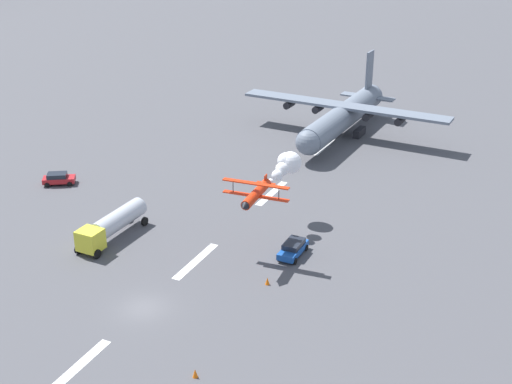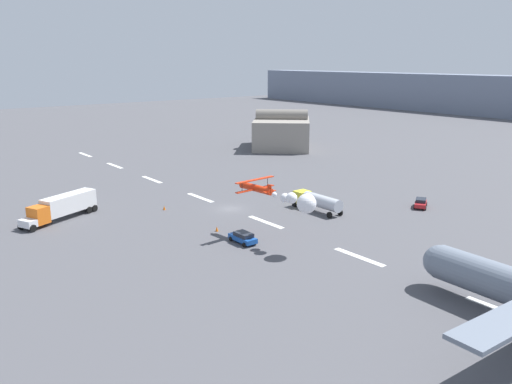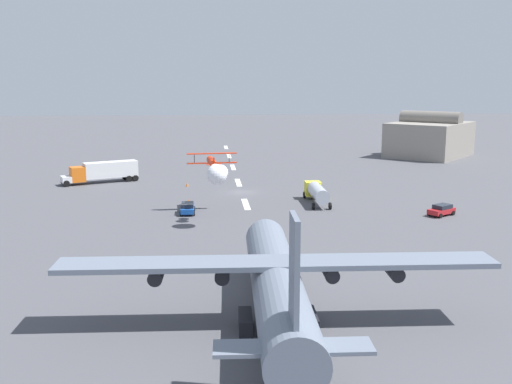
{
  "view_description": "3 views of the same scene",
  "coord_description": "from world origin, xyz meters",
  "px_view_note": "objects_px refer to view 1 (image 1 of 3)",
  "views": [
    {
      "loc": [
        -42.65,
        -31.57,
        34.51
      ],
      "look_at": [
        23.77,
        0.0,
        2.01
      ],
      "focal_mm": 47.72,
      "sensor_mm": 36.0,
      "label": 1
    },
    {
      "loc": [
        70.02,
        -49.41,
        24.5
      ],
      "look_at": [
        13.37,
        -4.99,
        6.36
      ],
      "focal_mm": 37.09,
      "sensor_mm": 36.0,
      "label": 2
    },
    {
      "loc": [
        94.88,
        -6.1,
        18.12
      ],
      "look_at": [
        14.58,
        1.05,
        2.8
      ],
      "focal_mm": 41.39,
      "sensor_mm": 36.0,
      "label": 3
    }
  ],
  "objects_px": {
    "stunt_biplane_red": "(281,170)",
    "airport_staff_sedan": "(58,178)",
    "cargo_transport_plane": "(341,117)",
    "followme_car_yellow": "(293,248)",
    "traffic_cone_near": "(195,373)",
    "fuel_tanker_truck": "(112,224)",
    "traffic_cone_far": "(267,281)"
  },
  "relations": [
    {
      "from": "stunt_biplane_red",
      "to": "airport_staff_sedan",
      "type": "bearing_deg",
      "value": 92.48
    },
    {
      "from": "cargo_transport_plane",
      "to": "fuel_tanker_truck",
      "type": "bearing_deg",
      "value": 164.98
    },
    {
      "from": "cargo_transport_plane",
      "to": "fuel_tanker_truck",
      "type": "xyz_separation_m",
      "value": [
        -42.35,
        11.36,
        -1.51
      ]
    },
    {
      "from": "cargo_transport_plane",
      "to": "fuel_tanker_truck",
      "type": "relative_size",
      "value": 3.34
    },
    {
      "from": "traffic_cone_near",
      "to": "traffic_cone_far",
      "type": "xyz_separation_m",
      "value": [
        14.81,
        0.6,
        0.0
      ]
    },
    {
      "from": "stunt_biplane_red",
      "to": "fuel_tanker_truck",
      "type": "xyz_separation_m",
      "value": [
        -10.73,
        15.15,
        -5.08
      ]
    },
    {
      "from": "stunt_biplane_red",
      "to": "airport_staff_sedan",
      "type": "xyz_separation_m",
      "value": [
        -1.33,
        30.57,
        -6.02
      ]
    },
    {
      "from": "cargo_transport_plane",
      "to": "airport_staff_sedan",
      "type": "distance_m",
      "value": 42.53
    },
    {
      "from": "fuel_tanker_truck",
      "to": "traffic_cone_far",
      "type": "bearing_deg",
      "value": -94.0
    },
    {
      "from": "stunt_biplane_red",
      "to": "fuel_tanker_truck",
      "type": "bearing_deg",
      "value": 125.3
    },
    {
      "from": "stunt_biplane_red",
      "to": "followme_car_yellow",
      "type": "xyz_separation_m",
      "value": [
        -5.65,
        -3.89,
        -6.02
      ]
    },
    {
      "from": "stunt_biplane_red",
      "to": "traffic_cone_far",
      "type": "relative_size",
      "value": 19.77
    },
    {
      "from": "stunt_biplane_red",
      "to": "airport_staff_sedan",
      "type": "relative_size",
      "value": 3.4
    },
    {
      "from": "cargo_transport_plane",
      "to": "stunt_biplane_red",
      "type": "height_order",
      "value": "cargo_transport_plane"
    },
    {
      "from": "fuel_tanker_truck",
      "to": "traffic_cone_far",
      "type": "distance_m",
      "value": 19.14
    },
    {
      "from": "fuel_tanker_truck",
      "to": "traffic_cone_near",
      "type": "bearing_deg",
      "value": -129.41
    },
    {
      "from": "followme_car_yellow",
      "to": "fuel_tanker_truck",
      "type": "bearing_deg",
      "value": 104.93
    },
    {
      "from": "traffic_cone_near",
      "to": "fuel_tanker_truck",
      "type": "bearing_deg",
      "value": 50.59
    },
    {
      "from": "traffic_cone_near",
      "to": "cargo_transport_plane",
      "type": "bearing_deg",
      "value": 8.07
    },
    {
      "from": "cargo_transport_plane",
      "to": "followme_car_yellow",
      "type": "bearing_deg",
      "value": -168.36
    },
    {
      "from": "stunt_biplane_red",
      "to": "traffic_cone_near",
      "type": "xyz_separation_m",
      "value": [
        -26.87,
        -4.5,
        -6.46
      ]
    },
    {
      "from": "cargo_transport_plane",
      "to": "followme_car_yellow",
      "type": "height_order",
      "value": "cargo_transport_plane"
    },
    {
      "from": "traffic_cone_near",
      "to": "traffic_cone_far",
      "type": "bearing_deg",
      "value": 2.34
    },
    {
      "from": "cargo_transport_plane",
      "to": "stunt_biplane_red",
      "type": "relative_size",
      "value": 2.2
    },
    {
      "from": "cargo_transport_plane",
      "to": "traffic_cone_near",
      "type": "height_order",
      "value": "cargo_transport_plane"
    },
    {
      "from": "airport_staff_sedan",
      "to": "traffic_cone_far",
      "type": "height_order",
      "value": "airport_staff_sedan"
    },
    {
      "from": "stunt_biplane_red",
      "to": "traffic_cone_near",
      "type": "bearing_deg",
      "value": -170.5
    },
    {
      "from": "fuel_tanker_truck",
      "to": "followme_car_yellow",
      "type": "bearing_deg",
      "value": -75.07
    },
    {
      "from": "cargo_transport_plane",
      "to": "traffic_cone_near",
      "type": "xyz_separation_m",
      "value": [
        -58.49,
        -8.29,
        -2.88
      ]
    },
    {
      "from": "airport_staff_sedan",
      "to": "traffic_cone_near",
      "type": "xyz_separation_m",
      "value": [
        -25.54,
        -35.07,
        -0.44
      ]
    },
    {
      "from": "cargo_transport_plane",
      "to": "fuel_tanker_truck",
      "type": "distance_m",
      "value": 43.87
    },
    {
      "from": "stunt_biplane_red",
      "to": "airport_staff_sedan",
      "type": "distance_m",
      "value": 31.19
    }
  ]
}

